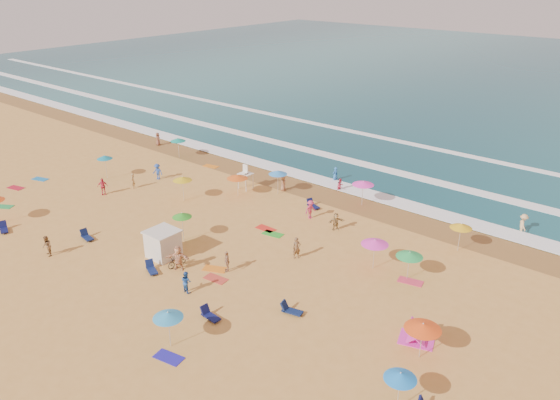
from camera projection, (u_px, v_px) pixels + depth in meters
The scene contains 13 objects.
ground at pixel (206, 230), 45.07m from camera, with size 220.00×220.00×0.00m, color gold.
ocean at pixel (528, 79), 104.43m from camera, with size 220.00×140.00×0.18m, color #0C4756.
wet_sand at pixel (299, 186), 53.90m from camera, with size 220.00×220.00×0.00m, color olive.
surf_foam at pixel (348, 163), 60.10m from camera, with size 200.00×18.70×0.05m.
cabana at pixel (163, 244), 40.57m from camera, with size 2.00×2.00×2.00m, color silver.
cabana_roof at pixel (162, 232), 40.15m from camera, with size 2.20×2.20×0.12m, color silver.
bicycle at pixel (177, 261), 39.47m from camera, with size 0.59×1.68×0.88m, color black.
lifeguard_stand at pixel (246, 179), 52.93m from camera, with size 1.20×1.20×2.10m, color white, non-canonical shape.
beach_umbrellas at pixel (219, 209), 43.84m from camera, with size 48.22×30.81×0.72m.
loungers at pixel (249, 277), 37.88m from camera, with size 44.82×21.01×0.34m.
towels at pixel (170, 228), 45.27m from camera, with size 40.22×24.51×0.03m.
popup_tents at pixel (517, 320), 32.64m from camera, with size 10.58×11.83×1.20m.
beachgoers at pixel (254, 211), 46.63m from camera, with size 42.66×27.96×2.13m.
Camera 1 is at (30.50, -27.20, 20.12)m, focal length 35.00 mm.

